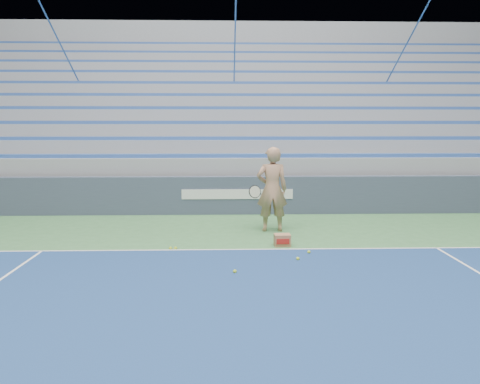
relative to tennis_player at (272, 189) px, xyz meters
name	(u,v)px	position (x,y,z in m)	size (l,w,h in m)	color
sponsor_barrier	(237,195)	(-0.79, 2.24, -0.48)	(30.00, 0.32, 1.10)	#3C465C
bleachers	(234,130)	(-0.79, 7.96, 1.33)	(31.00, 9.15, 7.30)	#92949A
tennis_player	(272,189)	(0.00, 0.00, 0.00)	(0.98, 0.87, 2.06)	tan
ball_box	(282,240)	(0.09, -1.44, -0.90)	(0.35, 0.28, 0.26)	#996B4A
tennis_ball_0	(235,271)	(-0.96, -3.28, -1.00)	(0.07, 0.07, 0.07)	#BBD72B
tennis_ball_1	(309,252)	(0.56, -2.07, -1.00)	(0.07, 0.07, 0.07)	#BBD72B
tennis_ball_2	(298,259)	(0.26, -2.54, -1.00)	(0.07, 0.07, 0.07)	#BBD72B
tennis_ball_3	(176,248)	(-2.17, -1.69, -1.00)	(0.07, 0.07, 0.07)	#BBD72B
tennis_ball_4	(170,248)	(-2.28, -1.69, -1.00)	(0.07, 0.07, 0.07)	#BBD72B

